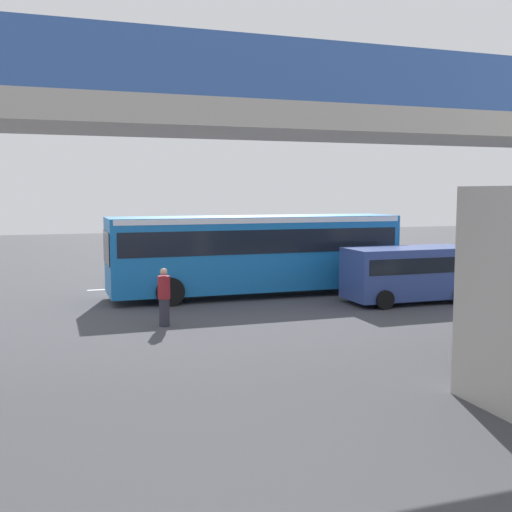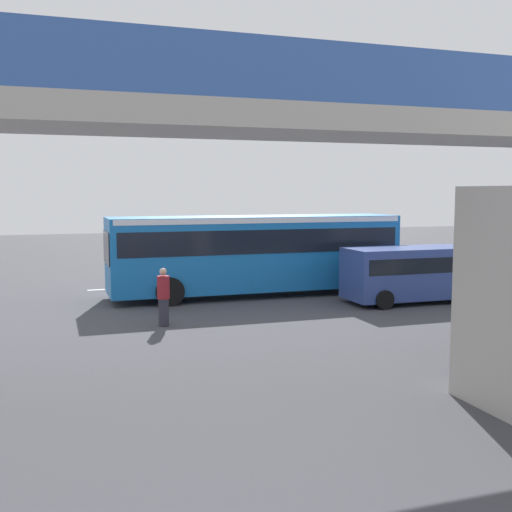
# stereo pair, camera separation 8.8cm
# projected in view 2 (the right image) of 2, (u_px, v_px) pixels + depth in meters

# --- Properties ---
(ground) EXTENTS (80.00, 80.00, 0.00)m
(ground) POSITION_uv_depth(u_px,v_px,m) (270.00, 294.00, 24.86)
(ground) COLOR #424247
(city_bus) EXTENTS (11.54, 2.85, 3.15)m
(city_bus) POSITION_uv_depth(u_px,v_px,m) (255.00, 248.00, 24.32)
(city_bus) COLOR #196BB7
(city_bus) RESTS_ON ground
(parked_van) EXTENTS (4.80, 2.17, 2.05)m
(parked_van) POSITION_uv_depth(u_px,v_px,m) (409.00, 271.00, 22.79)
(parked_van) COLOR #33478C
(parked_van) RESTS_ON ground
(pedestrian) EXTENTS (0.38, 0.38, 1.79)m
(pedestrian) POSITION_uv_depth(u_px,v_px,m) (163.00, 297.00, 18.74)
(pedestrian) COLOR #2D2D38
(pedestrian) RESTS_ON ground
(traffic_sign) EXTENTS (0.08, 0.60, 2.80)m
(traffic_sign) POSITION_uv_depth(u_px,v_px,m) (155.00, 243.00, 26.54)
(traffic_sign) COLOR slate
(traffic_sign) RESTS_ON ground
(lane_dash_leftmost) EXTENTS (2.00, 0.20, 0.01)m
(lane_dash_leftmost) POSITION_uv_depth(u_px,v_px,m) (364.00, 277.00, 29.77)
(lane_dash_leftmost) COLOR silver
(lane_dash_leftmost) RESTS_ON ground
(lane_dash_left) EXTENTS (2.00, 0.20, 0.01)m
(lane_dash_left) POSITION_uv_depth(u_px,v_px,m) (288.00, 281.00, 28.51)
(lane_dash_left) COLOR silver
(lane_dash_left) RESTS_ON ground
(lane_dash_centre) EXTENTS (2.00, 0.20, 0.01)m
(lane_dash_centre) POSITION_uv_depth(u_px,v_px,m) (204.00, 285.00, 27.25)
(lane_dash_centre) COLOR silver
(lane_dash_centre) RESTS_ON ground
(lane_dash_right) EXTENTS (2.00, 0.20, 0.01)m
(lane_dash_right) POSITION_uv_depth(u_px,v_px,m) (112.00, 289.00, 26.00)
(lane_dash_right) COLOR silver
(lane_dash_right) RESTS_ON ground
(pedestrian_overpass) EXTENTS (30.50, 2.60, 6.82)m
(pedestrian_overpass) POSITION_uv_depth(u_px,v_px,m) (446.00, 146.00, 13.54)
(pedestrian_overpass) COLOR #B2ADA5
(pedestrian_overpass) RESTS_ON ground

